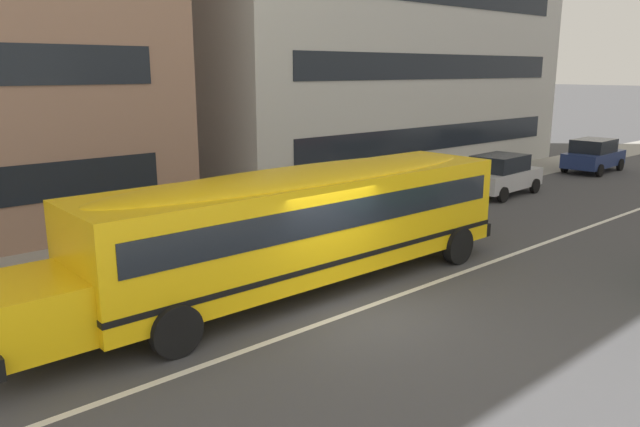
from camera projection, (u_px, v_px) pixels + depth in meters
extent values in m
plane|color=#424244|center=(352.00, 312.00, 12.86)|extent=(400.00, 400.00, 0.00)
cube|color=gray|center=(176.00, 239.00, 18.37)|extent=(120.00, 3.00, 0.01)
cube|color=silver|center=(352.00, 312.00, 12.86)|extent=(110.00, 0.16, 0.01)
cube|color=yellow|center=(309.00, 222.00, 14.04)|extent=(10.78, 2.56, 2.15)
cube|color=yellow|center=(28.00, 312.00, 10.24)|extent=(1.59, 2.07, 1.08)
cube|color=black|center=(453.00, 222.00, 17.72)|extent=(0.22, 2.45, 0.35)
cube|color=black|center=(308.00, 206.00, 13.95)|extent=(10.13, 2.59, 0.63)
cube|color=black|center=(309.00, 249.00, 14.19)|extent=(10.80, 2.59, 0.12)
ellipsoid|color=yellow|center=(308.00, 176.00, 13.79)|extent=(10.35, 2.36, 0.35)
cylinder|color=red|center=(142.00, 241.00, 12.90)|extent=(0.43, 0.43, 0.03)
cylinder|color=black|center=(176.00, 331.00, 10.78)|extent=(0.98, 0.28, 0.98)
cylinder|color=black|center=(119.00, 293.00, 12.58)|extent=(0.98, 0.28, 0.98)
cylinder|color=black|center=(458.00, 246.00, 15.99)|extent=(0.98, 0.28, 0.98)
cylinder|color=black|center=(389.00, 228.00, 17.79)|extent=(0.98, 0.28, 0.98)
cube|color=#B7BABF|center=(501.00, 179.00, 24.85)|extent=(3.98, 1.91, 0.70)
cube|color=black|center=(500.00, 163.00, 24.59)|extent=(2.28, 1.67, 0.64)
cylinder|color=black|center=(498.00, 181.00, 26.41)|extent=(0.61, 0.21, 0.60)
cylinder|color=black|center=(535.00, 186.00, 25.23)|extent=(0.61, 0.21, 0.60)
cylinder|color=black|center=(465.00, 189.00, 24.63)|extent=(0.61, 0.21, 0.60)
cylinder|color=black|center=(503.00, 195.00, 23.45)|extent=(0.61, 0.21, 0.60)
cube|color=navy|center=(593.00, 159.00, 30.45)|extent=(3.99, 1.92, 0.70)
cube|color=black|center=(594.00, 146.00, 30.20)|extent=(2.28, 1.68, 0.64)
cylinder|color=black|center=(586.00, 161.00, 32.01)|extent=(0.61, 0.21, 0.60)
cylinder|color=black|center=(620.00, 165.00, 30.84)|extent=(0.61, 0.21, 0.60)
cylinder|color=black|center=(565.00, 167.00, 30.23)|extent=(0.61, 0.21, 0.60)
cylinder|color=black|center=(600.00, 171.00, 29.06)|extent=(0.61, 0.21, 0.60)
cube|color=black|center=(440.00, 137.00, 28.40)|extent=(17.52, 0.04, 1.10)
cube|color=black|center=(443.00, 67.00, 27.66)|extent=(17.52, 0.04, 1.10)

